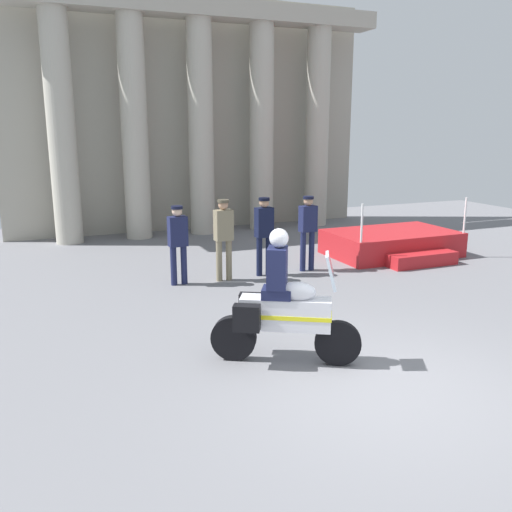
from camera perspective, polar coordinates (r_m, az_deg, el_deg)
The scene contains 8 objects.
ground_plane at distance 7.25m, azimuth 14.03°, elevation -13.35°, with size 28.00×28.00×0.00m, color slate.
colonnade_backdrop at distance 17.29m, azimuth -6.34°, elevation 14.98°, with size 11.45×1.60×7.11m.
reviewing_stand at distance 14.36m, azimuth 14.13°, elevation 1.23°, with size 3.18×2.46×1.52m.
officer_in_row_0 at distance 11.31m, azimuth -8.17°, elevation 1.79°, with size 0.40×0.25×1.65m.
officer_in_row_1 at distance 11.50m, azimuth -3.40°, elevation 2.38°, with size 0.40×0.25×1.74m.
officer_in_row_2 at distance 11.91m, azimuth 0.85°, elevation 2.73°, with size 0.40×0.25×1.73m.
officer_in_row_3 at distance 12.37m, azimuth 5.43°, elevation 3.03°, with size 0.40×0.25×1.71m.
motorcycle_with_rider at distance 7.50m, azimuth 2.56°, elevation -5.43°, with size 1.87×1.21×1.90m.
Camera 1 is at (-3.98, -5.14, 3.20)m, focal length 38.25 mm.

